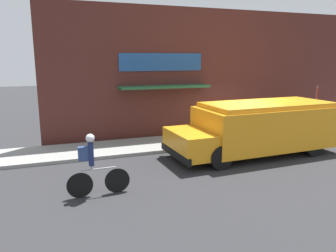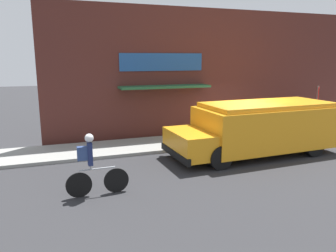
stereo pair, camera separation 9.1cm
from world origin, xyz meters
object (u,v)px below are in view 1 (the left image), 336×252
(school_bus, at_px, (259,127))
(stop_sign_post, at_px, (316,101))
(cyclist, at_px, (94,166))
(trash_bin, at_px, (277,123))

(school_bus, distance_m, stop_sign_post, 5.07)
(cyclist, bearing_deg, school_bus, 15.36)
(cyclist, relative_size, stop_sign_post, 0.78)
(school_bus, xyz_separation_m, trash_bin, (2.82, 2.48, -0.51))
(school_bus, bearing_deg, trash_bin, 39.25)
(trash_bin, bearing_deg, cyclist, -154.90)
(cyclist, xyz_separation_m, stop_sign_post, (10.98, 3.85, 0.75))
(school_bus, height_order, cyclist, school_bus)
(stop_sign_post, distance_m, trash_bin, 2.13)
(cyclist, distance_m, stop_sign_post, 11.66)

